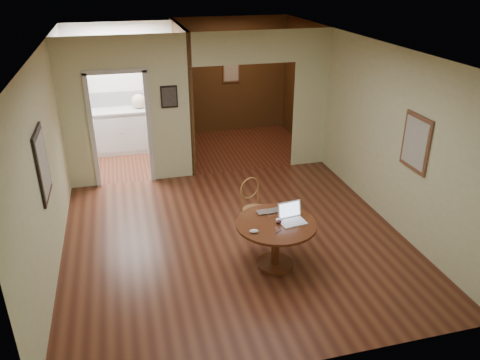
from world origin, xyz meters
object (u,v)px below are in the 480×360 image
object	(u,v)px
chair	(253,203)
open_laptop	(291,216)
dining_table	(276,234)
closed_laptop	(270,213)

from	to	relation	value
chair	open_laptop	distance (m)	0.98
dining_table	chair	world-z (taller)	chair
dining_table	open_laptop	size ratio (longest dim) A/B	2.98
dining_table	closed_laptop	size ratio (longest dim) A/B	3.38
open_laptop	dining_table	bearing A→B (deg)	174.24
open_laptop	closed_laptop	world-z (taller)	open_laptop
dining_table	open_laptop	distance (m)	0.32
chair	closed_laptop	distance (m)	0.70
closed_laptop	open_laptop	bearing A→B (deg)	-49.86
dining_table	open_laptop	world-z (taller)	open_laptop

